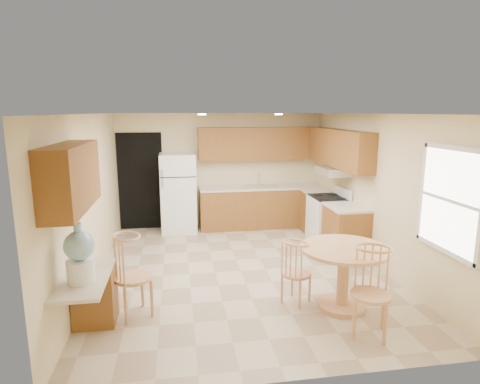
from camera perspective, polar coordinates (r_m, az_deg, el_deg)
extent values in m
plane|color=tan|center=(6.62, 0.08, -11.14)|extent=(5.50, 5.50, 0.00)
cube|color=white|center=(6.11, 0.09, 11.06)|extent=(4.50, 5.50, 0.02)
cube|color=beige|center=(8.93, -2.74, 3.10)|extent=(4.50, 0.02, 2.50)
cube|color=beige|center=(3.66, 7.06, -9.26)|extent=(4.50, 0.02, 2.50)
cube|color=beige|center=(6.30, -20.57, -1.12)|extent=(0.02, 5.50, 2.50)
cube|color=beige|center=(6.96, 18.69, 0.14)|extent=(0.02, 5.50, 2.50)
cube|color=black|center=(8.93, -13.95, 1.48)|extent=(0.90, 0.02, 2.10)
cube|color=brown|center=(8.93, 3.12, -2.22)|extent=(2.75, 0.60, 0.87)
cube|color=beige|center=(8.84, 3.15, 0.65)|extent=(2.75, 0.63, 0.04)
cube|color=brown|center=(8.67, 10.92, -2.83)|extent=(0.60, 0.59, 0.87)
cube|color=beige|center=(8.57, 11.04, 0.11)|extent=(0.63, 0.59, 0.04)
cube|color=brown|center=(7.37, 14.77, -5.55)|extent=(0.60, 0.80, 0.87)
cube|color=beige|center=(7.26, 14.95, -2.11)|extent=(0.63, 0.80, 0.04)
cube|color=brown|center=(8.84, 3.03, 6.93)|extent=(2.75, 0.33, 0.70)
cube|color=brown|center=(7.89, 13.83, 6.08)|extent=(0.33, 2.42, 0.70)
cube|color=brown|center=(4.62, -22.89, 1.96)|extent=(0.33, 1.40, 0.70)
cube|color=silver|center=(8.83, 2.99, 0.78)|extent=(0.78, 0.44, 0.01)
cube|color=silver|center=(7.88, 13.20, 2.96)|extent=(0.50, 0.76, 0.14)
cube|color=brown|center=(5.29, -19.97, -13.61)|extent=(0.48, 0.42, 0.72)
cube|color=beige|center=(4.80, -21.14, -11.26)|extent=(0.50, 1.20, 0.04)
cube|color=white|center=(5.37, 27.78, -1.05)|extent=(0.05, 1.00, 1.20)
cube|color=white|center=(5.28, 28.32, 5.53)|extent=(0.05, 1.10, 0.06)
cube|color=white|center=(5.52, 27.10, -7.36)|extent=(0.05, 1.10, 0.06)
cube|color=white|center=(5.79, 24.60, 0.04)|extent=(0.05, 0.06, 1.28)
cylinder|color=white|center=(7.25, -5.44, 10.94)|extent=(0.14, 0.14, 0.02)
cylinder|color=white|center=(7.47, 5.54, 10.95)|extent=(0.14, 0.14, 0.02)
cube|color=white|center=(8.60, -8.75, -0.13)|extent=(0.74, 0.69, 1.67)
cube|color=black|center=(8.19, -8.81, 2.08)|extent=(0.72, 0.01, 0.02)
cube|color=silver|center=(8.20, -10.94, 1.32)|extent=(0.03, 0.03, 0.18)
cube|color=silver|center=(8.17, -11.00, 2.68)|extent=(0.03, 0.03, 0.14)
cube|color=white|center=(8.05, 12.36, -3.90)|extent=(0.65, 0.76, 0.90)
cube|color=black|center=(7.94, 12.49, -0.73)|extent=(0.64, 0.75, 0.02)
cube|color=white|center=(8.03, 14.38, 0.01)|extent=(0.06, 0.76, 0.18)
cylinder|color=tan|center=(5.63, 14.23, -15.40)|extent=(0.61, 0.61, 0.07)
cylinder|color=tan|center=(5.47, 14.43, -11.88)|extent=(0.15, 0.15, 0.75)
cylinder|color=tan|center=(5.32, 14.65, -7.84)|extent=(1.13, 1.13, 0.04)
cylinder|color=tan|center=(5.50, 8.00, -11.49)|extent=(0.38, 0.38, 0.04)
cylinder|color=tan|center=(5.67, 6.19, -12.98)|extent=(0.03, 0.03, 0.41)
cylinder|color=tan|center=(5.74, 8.87, -12.72)|extent=(0.03, 0.03, 0.41)
cylinder|color=tan|center=(5.43, 6.96, -14.13)|extent=(0.03, 0.03, 0.41)
cylinder|color=tan|center=(5.51, 9.76, -13.84)|extent=(0.03, 0.03, 0.41)
cylinder|color=tan|center=(4.92, 18.10, -13.78)|extent=(0.46, 0.46, 0.04)
cylinder|color=tan|center=(5.09, 15.37, -15.78)|extent=(0.04, 0.04, 0.49)
cylinder|color=tan|center=(5.23, 18.74, -15.25)|extent=(0.04, 0.04, 0.49)
cylinder|color=tan|center=(4.84, 17.03, -17.43)|extent=(0.04, 0.04, 0.49)
cylinder|color=tan|center=(4.98, 20.54, -16.80)|extent=(0.04, 0.04, 0.49)
cylinder|color=tan|center=(5.28, -14.93, -11.73)|extent=(0.46, 0.46, 0.04)
cylinder|color=tan|center=(5.55, -16.38, -13.44)|extent=(0.04, 0.04, 0.50)
cylinder|color=tan|center=(5.51, -12.87, -13.42)|extent=(0.04, 0.04, 0.50)
cylinder|color=tan|center=(5.25, -16.83, -14.95)|extent=(0.04, 0.04, 0.50)
cylinder|color=tan|center=(5.21, -13.10, -14.94)|extent=(0.04, 0.04, 0.50)
cylinder|color=white|center=(4.60, -21.68, -10.38)|extent=(0.29, 0.29, 0.24)
sphere|color=#87B5D1|center=(4.51, -21.94, -7.10)|extent=(0.31, 0.31, 0.31)
cylinder|color=#87B5D1|center=(4.45, -22.13, -4.65)|extent=(0.08, 0.08, 0.09)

